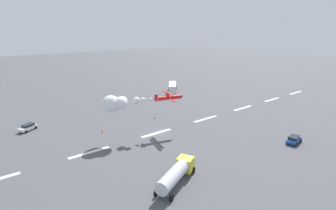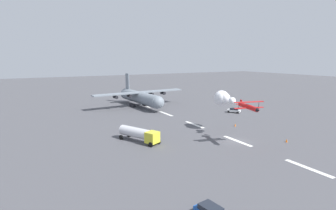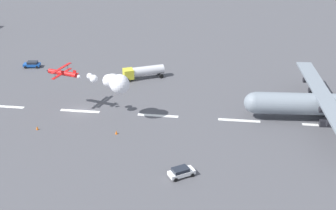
% 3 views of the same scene
% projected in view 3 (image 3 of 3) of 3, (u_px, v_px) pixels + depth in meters
% --- Properties ---
extents(ground_plane, '(440.00, 440.00, 0.00)m').
position_uv_depth(ground_plane, '(80.00, 111.00, 89.55)').
color(ground_plane, '#4C4C51').
rests_on(ground_plane, ground).
extents(runway_stripe_3, '(8.00, 0.90, 0.01)m').
position_uv_depth(runway_stripe_3, '(5.00, 107.00, 91.35)').
color(runway_stripe_3, white).
rests_on(runway_stripe_3, ground).
extents(runway_stripe_4, '(8.00, 0.90, 0.01)m').
position_uv_depth(runway_stripe_4, '(80.00, 111.00, 89.55)').
color(runway_stripe_4, white).
rests_on(runway_stripe_4, ground).
extents(runway_stripe_5, '(8.00, 0.90, 0.01)m').
position_uv_depth(runway_stripe_5, '(158.00, 116.00, 87.75)').
color(runway_stripe_5, white).
rests_on(runway_stripe_5, ground).
extents(runway_stripe_6, '(8.00, 0.90, 0.01)m').
position_uv_depth(runway_stripe_6, '(239.00, 120.00, 85.96)').
color(runway_stripe_6, white).
rests_on(runway_stripe_6, ground).
extents(runway_stripe_7, '(8.00, 0.90, 0.01)m').
position_uv_depth(runway_stripe_7, '(324.00, 125.00, 84.16)').
color(runway_stripe_7, white).
rests_on(runway_stripe_7, ground).
extents(cargo_transport_plane, '(27.36, 34.33, 11.37)m').
position_uv_depth(cargo_transport_plane, '(315.00, 103.00, 84.79)').
color(cargo_transport_plane, gray).
rests_on(cargo_transport_plane, ground).
extents(stunt_biplane_red, '(17.72, 8.53, 3.66)m').
position_uv_depth(stunt_biplane_red, '(111.00, 82.00, 83.11)').
color(stunt_biplane_red, red).
extents(fuel_tanker_truck, '(9.65, 6.40, 2.90)m').
position_uv_depth(fuel_tanker_truck, '(143.00, 71.00, 103.95)').
color(fuel_tanker_truck, yellow).
rests_on(fuel_tanker_truck, ground).
extents(followme_car_yellow, '(4.41, 3.74, 1.52)m').
position_uv_depth(followme_car_yellow, '(181.00, 172.00, 69.09)').
color(followme_car_yellow, white).
rests_on(followme_car_yellow, ground).
extents(airport_staff_sedan, '(4.24, 2.47, 1.52)m').
position_uv_depth(airport_staff_sedan, '(32.00, 64.00, 110.82)').
color(airport_staff_sedan, '#194CA5').
rests_on(airport_staff_sedan, ground).
extents(traffic_cone_near, '(0.44, 0.44, 0.75)m').
position_uv_depth(traffic_cone_near, '(37.00, 128.00, 82.55)').
color(traffic_cone_near, orange).
rests_on(traffic_cone_near, ground).
extents(traffic_cone_far, '(0.44, 0.44, 0.75)m').
position_uv_depth(traffic_cone_far, '(116.00, 132.00, 81.10)').
color(traffic_cone_far, orange).
rests_on(traffic_cone_far, ground).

